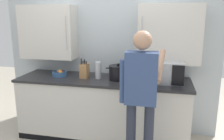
{
  "coord_description": "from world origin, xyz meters",
  "views": [
    {
      "loc": [
        0.83,
        -2.29,
        1.83
      ],
      "look_at": [
        0.15,
        0.84,
        1.07
      ],
      "focal_mm": 37.3,
      "sensor_mm": 36.0,
      "label": 1
    }
  ],
  "objects_px": {
    "microwave_oven": "(160,71)",
    "fruit_bowl": "(60,73)",
    "thermos_flask": "(98,70)",
    "knife_block": "(84,71)",
    "person_figure": "(141,93)",
    "stock_pot": "(118,73)"
  },
  "relations": [
    {
      "from": "stock_pot",
      "to": "knife_block",
      "type": "distance_m",
      "value": 0.51
    },
    {
      "from": "microwave_oven",
      "to": "fruit_bowl",
      "type": "bearing_deg",
      "value": -178.81
    },
    {
      "from": "microwave_oven",
      "to": "person_figure",
      "type": "height_order",
      "value": "person_figure"
    },
    {
      "from": "thermos_flask",
      "to": "knife_block",
      "type": "xyz_separation_m",
      "value": [
        -0.21,
        0.01,
        -0.02
      ]
    },
    {
      "from": "thermos_flask",
      "to": "stock_pot",
      "type": "bearing_deg",
      "value": 1.19
    },
    {
      "from": "thermos_flask",
      "to": "person_figure",
      "type": "relative_size",
      "value": 0.15
    },
    {
      "from": "microwave_oven",
      "to": "fruit_bowl",
      "type": "xyz_separation_m",
      "value": [
        -1.5,
        -0.03,
        -0.1
      ]
    },
    {
      "from": "microwave_oven",
      "to": "fruit_bowl",
      "type": "height_order",
      "value": "microwave_oven"
    },
    {
      "from": "stock_pot",
      "to": "person_figure",
      "type": "xyz_separation_m",
      "value": [
        0.4,
        -0.76,
        -0.02
      ]
    },
    {
      "from": "knife_block",
      "to": "person_figure",
      "type": "height_order",
      "value": "person_figure"
    },
    {
      "from": "thermos_flask",
      "to": "knife_block",
      "type": "bearing_deg",
      "value": 178.6
    },
    {
      "from": "thermos_flask",
      "to": "fruit_bowl",
      "type": "bearing_deg",
      "value": 178.71
    },
    {
      "from": "microwave_oven",
      "to": "stock_pot",
      "type": "xyz_separation_m",
      "value": [
        -0.59,
        -0.04,
        -0.04
      ]
    },
    {
      "from": "thermos_flask",
      "to": "knife_block",
      "type": "distance_m",
      "value": 0.21
    },
    {
      "from": "microwave_oven",
      "to": "thermos_flask",
      "type": "xyz_separation_m",
      "value": [
        -0.88,
        -0.04,
        -0.02
      ]
    },
    {
      "from": "microwave_oven",
      "to": "knife_block",
      "type": "distance_m",
      "value": 1.1
    },
    {
      "from": "microwave_oven",
      "to": "stock_pot",
      "type": "relative_size",
      "value": 2.15
    },
    {
      "from": "knife_block",
      "to": "fruit_bowl",
      "type": "height_order",
      "value": "knife_block"
    },
    {
      "from": "person_figure",
      "to": "thermos_flask",
      "type": "bearing_deg",
      "value": 132.6
    },
    {
      "from": "knife_block",
      "to": "person_figure",
      "type": "relative_size",
      "value": 0.17
    },
    {
      "from": "stock_pot",
      "to": "person_figure",
      "type": "relative_size",
      "value": 0.22
    },
    {
      "from": "stock_pot",
      "to": "knife_block",
      "type": "relative_size",
      "value": 1.24
    }
  ]
}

